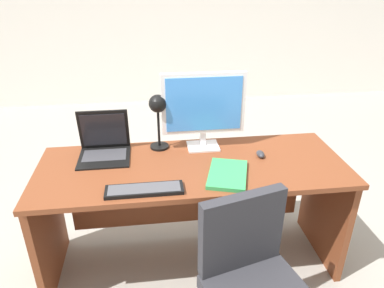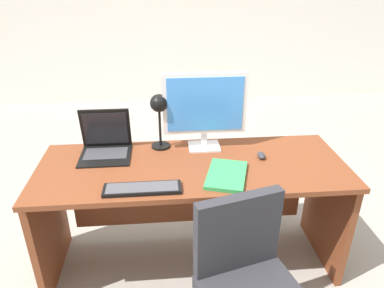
{
  "view_description": "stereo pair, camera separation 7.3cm",
  "coord_description": "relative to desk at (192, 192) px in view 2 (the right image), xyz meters",
  "views": [
    {
      "loc": [
        -0.24,
        -1.82,
        1.8
      ],
      "look_at": [
        0.0,
        0.03,
        0.87
      ],
      "focal_mm": 33.39,
      "sensor_mm": 36.0,
      "label": 1
    },
    {
      "loc": [
        -0.17,
        -1.83,
        1.8
      ],
      "look_at": [
        0.0,
        0.03,
        0.87
      ],
      "focal_mm": 33.39,
      "sensor_mm": 36.0,
      "label": 2
    }
  ],
  "objects": [
    {
      "name": "laptop",
      "position": [
        -0.53,
        0.16,
        0.31
      ],
      "size": [
        0.31,
        0.28,
        0.27
      ],
      "color": "black",
      "rests_on": "desk"
    },
    {
      "name": "desk",
      "position": [
        0.0,
        0.0,
        0.0
      ],
      "size": [
        1.83,
        0.68,
        0.75
      ],
      "color": "brown",
      "rests_on": "ground"
    },
    {
      "name": "book",
      "position": [
        0.18,
        -0.21,
        0.24
      ],
      "size": [
        0.29,
        0.36,
        0.02
      ],
      "color": "green",
      "rests_on": "desk"
    },
    {
      "name": "mouse",
      "position": [
        0.43,
        -0.01,
        0.25
      ],
      "size": [
        0.05,
        0.08,
        0.04
      ],
      "color": "#2D2D33",
      "rests_on": "desk"
    },
    {
      "name": "back_wall",
      "position": [
        0.0,
        3.32,
        0.87
      ],
      "size": [
        10.0,
        0.1,
        2.8
      ],
      "primitive_type": "cube",
      "color": "silver",
      "rests_on": "ground"
    },
    {
      "name": "keyboard",
      "position": [
        -0.29,
        -0.3,
        0.24
      ],
      "size": [
        0.41,
        0.12,
        0.02
      ],
      "color": "black",
      "rests_on": "desk"
    },
    {
      "name": "ground",
      "position": [
        0.0,
        1.45,
        -0.53
      ],
      "size": [
        12.0,
        12.0,
        0.0
      ],
      "primitive_type": "plane",
      "color": "gray"
    },
    {
      "name": "desk_lamp",
      "position": [
        -0.18,
        0.17,
        0.49
      ],
      "size": [
        0.12,
        0.14,
        0.37
      ],
      "color": "black",
      "rests_on": "desk"
    },
    {
      "name": "monitor",
      "position": [
        0.1,
        0.17,
        0.51
      ],
      "size": [
        0.52,
        0.16,
        0.49
      ],
      "color": "silver",
      "rests_on": "desk"
    }
  ]
}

